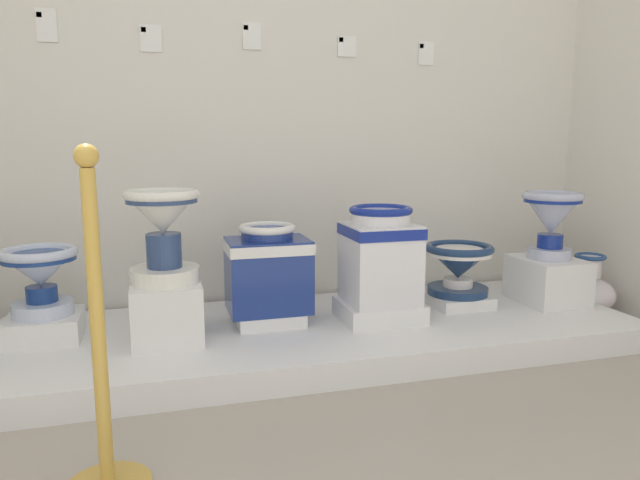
{
  "coord_description": "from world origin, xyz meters",
  "views": [
    {
      "loc": [
        1.01,
        -0.1,
        0.97
      ],
      "look_at": [
        1.75,
        2.47,
        0.52
      ],
      "focal_mm": 32.3,
      "sensor_mm": 36.0,
      "label": 1
    }
  ],
  "objects_px": {
    "info_placard_fourth": "(347,46)",
    "plinth_block_pale_glazed": "(269,316)",
    "info_placard_third": "(252,36)",
    "plinth_block_central_ornate": "(45,327)",
    "antique_toilet_leftmost": "(163,225)",
    "decorative_vase_spare": "(588,291)",
    "antique_toilet_pale_glazed": "(268,267)",
    "antique_toilet_squat_floral": "(552,216)",
    "plinth_block_rightmost": "(457,299)",
    "antique_toilet_rightmost": "(459,263)",
    "info_placard_second": "(151,38)",
    "info_placard_first": "(46,25)",
    "stanchion_post_near_left": "(102,391)",
    "plinth_block_squat_floral": "(547,280)",
    "antique_toilet_central_ornate": "(40,272)",
    "info_placard_fifth": "(426,53)",
    "plinth_block_slender_white": "(379,310)",
    "plinth_block_leftmost": "(167,311)",
    "antique_toilet_slender_white": "(380,252)"
  },
  "relations": [
    {
      "from": "plinth_block_leftmost",
      "to": "info_placard_first",
      "type": "relative_size",
      "value": 2.17
    },
    {
      "from": "antique_toilet_rightmost",
      "to": "info_placard_third",
      "type": "xyz_separation_m",
      "value": [
        -1.01,
        0.44,
        1.18
      ]
    },
    {
      "from": "plinth_block_central_ornate",
      "to": "decorative_vase_spare",
      "type": "bearing_deg",
      "value": -1.14
    },
    {
      "from": "info_placard_fifth",
      "to": "info_placard_fourth",
      "type": "bearing_deg",
      "value": -180.0
    },
    {
      "from": "antique_toilet_leftmost",
      "to": "antique_toilet_squat_floral",
      "type": "distance_m",
      "value": 2.01
    },
    {
      "from": "plinth_block_rightmost",
      "to": "antique_toilet_rightmost",
      "type": "bearing_deg",
      "value": -135.0
    },
    {
      "from": "info_placard_second",
      "to": "info_placard_fifth",
      "type": "distance_m",
      "value": 1.5
    },
    {
      "from": "stanchion_post_near_left",
      "to": "plinth_block_slender_white",
      "type": "bearing_deg",
      "value": 38.32
    },
    {
      "from": "plinth_block_rightmost",
      "to": "antique_toilet_rightmost",
      "type": "distance_m",
      "value": 0.2
    },
    {
      "from": "info_placard_first",
      "to": "stanchion_post_near_left",
      "type": "relative_size",
      "value": 0.16
    },
    {
      "from": "info_placard_fifth",
      "to": "decorative_vase_spare",
      "type": "xyz_separation_m",
      "value": [
        0.81,
        -0.49,
        -1.33
      ]
    },
    {
      "from": "info_placard_second",
      "to": "info_placard_fifth",
      "type": "xyz_separation_m",
      "value": [
        1.5,
        -0.0,
        -0.01
      ]
    },
    {
      "from": "plinth_block_pale_glazed",
      "to": "info_placard_second",
      "type": "bearing_deg",
      "value": 136.4
    },
    {
      "from": "antique_toilet_pale_glazed",
      "to": "plinth_block_rightmost",
      "type": "relative_size",
      "value": 1.35
    },
    {
      "from": "plinth_block_leftmost",
      "to": "antique_toilet_rightmost",
      "type": "xyz_separation_m",
      "value": [
        1.5,
        0.14,
        0.1
      ]
    },
    {
      "from": "antique_toilet_central_ornate",
      "to": "antique_toilet_rightmost",
      "type": "xyz_separation_m",
      "value": [
        2.02,
        -0.01,
        -0.08
      ]
    },
    {
      "from": "plinth_block_pale_glazed",
      "to": "antique_toilet_central_ornate",
      "type": "bearing_deg",
      "value": 178.14
    },
    {
      "from": "plinth_block_pale_glazed",
      "to": "info_placard_first",
      "type": "height_order",
      "value": "info_placard_first"
    },
    {
      "from": "info_placard_second",
      "to": "info_placard_fourth",
      "type": "relative_size",
      "value": 1.18
    },
    {
      "from": "plinth_block_leftmost",
      "to": "info_placard_second",
      "type": "relative_size",
      "value": 2.55
    },
    {
      "from": "plinth_block_central_ornate",
      "to": "info_placard_second",
      "type": "relative_size",
      "value": 2.36
    },
    {
      "from": "plinth_block_squat_floral",
      "to": "decorative_vase_spare",
      "type": "distance_m",
      "value": 0.31
    },
    {
      "from": "plinth_block_slender_white",
      "to": "plinth_block_rightmost",
      "type": "distance_m",
      "value": 0.51
    },
    {
      "from": "info_placard_third",
      "to": "plinth_block_central_ornate",
      "type": "bearing_deg",
      "value": -157.0
    },
    {
      "from": "plinth_block_rightmost",
      "to": "info_placard_fifth",
      "type": "bearing_deg",
      "value": 91.44
    },
    {
      "from": "antique_toilet_pale_glazed",
      "to": "plinth_block_squat_floral",
      "type": "bearing_deg",
      "value": -1.9
    },
    {
      "from": "antique_toilet_squat_floral",
      "to": "plinth_block_squat_floral",
      "type": "bearing_deg",
      "value": 0.0
    },
    {
      "from": "antique_toilet_pale_glazed",
      "to": "plinth_block_pale_glazed",
      "type": "bearing_deg",
      "value": 0.0
    },
    {
      "from": "antique_toilet_squat_floral",
      "to": "antique_toilet_slender_white",
      "type": "bearing_deg",
      "value": -177.2
    },
    {
      "from": "info_placard_fourth",
      "to": "plinth_block_pale_glazed",
      "type": "bearing_deg",
      "value": -139.47
    },
    {
      "from": "antique_toilet_central_ornate",
      "to": "antique_toilet_squat_floral",
      "type": "xyz_separation_m",
      "value": [
        2.53,
        -0.08,
        0.17
      ]
    },
    {
      "from": "antique_toilet_central_ornate",
      "to": "info_placard_third",
      "type": "height_order",
      "value": "info_placard_third"
    },
    {
      "from": "antique_toilet_leftmost",
      "to": "decorative_vase_spare",
      "type": "distance_m",
      "value": 2.35
    },
    {
      "from": "plinth_block_slender_white",
      "to": "info_placard_fourth",
      "type": "height_order",
      "value": "info_placard_fourth"
    },
    {
      "from": "antique_toilet_leftmost",
      "to": "info_placard_fifth",
      "type": "relative_size",
      "value": 3.15
    },
    {
      "from": "plinth_block_slender_white",
      "to": "info_placard_second",
      "type": "distance_m",
      "value": 1.76
    },
    {
      "from": "info_placard_second",
      "to": "decorative_vase_spare",
      "type": "xyz_separation_m",
      "value": [
        2.31,
        -0.49,
        -1.34
      ]
    },
    {
      "from": "info_placard_third",
      "to": "decorative_vase_spare",
      "type": "bearing_deg",
      "value": -15.11
    },
    {
      "from": "info_placard_first",
      "to": "info_placard_third",
      "type": "bearing_deg",
      "value": -0.0
    },
    {
      "from": "plinth_block_central_ornate",
      "to": "plinth_block_pale_glazed",
      "type": "distance_m",
      "value": 1.0
    },
    {
      "from": "info_placard_fifth",
      "to": "plinth_block_rightmost",
      "type": "bearing_deg",
      "value": -88.56
    },
    {
      "from": "plinth_block_leftmost",
      "to": "antique_toilet_rightmost",
      "type": "bearing_deg",
      "value": 5.39
    },
    {
      "from": "antique_toilet_leftmost",
      "to": "plinth_block_rightmost",
      "type": "height_order",
      "value": "antique_toilet_leftmost"
    },
    {
      "from": "antique_toilet_leftmost",
      "to": "antique_toilet_slender_white",
      "type": "bearing_deg",
      "value": 1.06
    },
    {
      "from": "info_placard_fourth",
      "to": "plinth_block_leftmost",
      "type": "bearing_deg",
      "value": -150.21
    },
    {
      "from": "plinth_block_central_ornate",
      "to": "info_placard_fourth",
      "type": "xyz_separation_m",
      "value": [
        1.54,
        0.43,
        1.32
      ]
    },
    {
      "from": "antique_toilet_leftmost",
      "to": "plinth_block_squat_floral",
      "type": "distance_m",
      "value": 2.04
    },
    {
      "from": "info_placard_fourth",
      "to": "stanchion_post_near_left",
      "type": "relative_size",
      "value": 0.11
    },
    {
      "from": "antique_toilet_slender_white",
      "to": "antique_toilet_rightmost",
      "type": "height_order",
      "value": "antique_toilet_slender_white"
    },
    {
      "from": "antique_toilet_leftmost",
      "to": "plinth_block_slender_white",
      "type": "height_order",
      "value": "antique_toilet_leftmost"
    }
  ]
}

